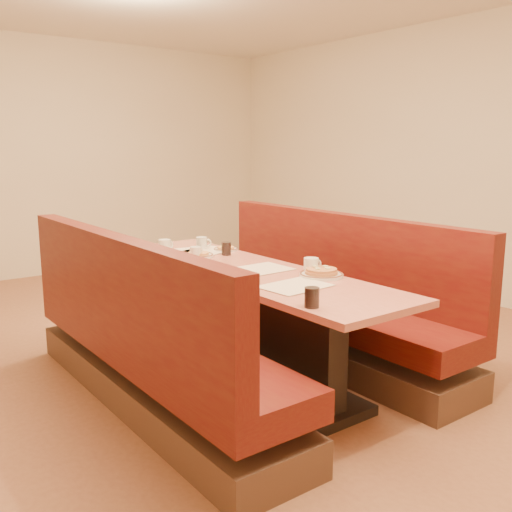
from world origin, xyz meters
TOP-DOWN VIEW (x-y plane):
  - ground at (0.00, 0.00)m, footprint 8.00×8.00m
  - room_envelope at (0.00, 0.00)m, footprint 6.04×8.04m
  - diner_table at (0.00, 0.00)m, footprint 0.70×2.50m
  - booth_left at (-0.73, 0.00)m, footprint 0.55×2.50m
  - booth_right at (0.73, 0.00)m, footprint 0.55×2.50m
  - placemat_near_left at (-0.07, -0.58)m, footprint 0.40×0.31m
  - placemat_near_right at (0.04, -0.10)m, footprint 0.40×0.30m
  - placemat_far_left at (-0.12, 0.76)m, footprint 0.48×0.39m
  - placemat_far_right at (0.12, 0.67)m, footprint 0.48×0.41m
  - pancake_plate at (0.23, -0.48)m, footprint 0.27×0.27m
  - eggs_plate at (-0.21, 0.16)m, footprint 0.26×0.26m
  - extra_plate_mid at (0.27, 0.63)m, footprint 0.19×0.19m
  - extra_plate_far at (-0.04, 0.52)m, footprint 0.22×0.22m
  - coffee_mug_a at (0.24, -0.38)m, footprint 0.13×0.09m
  - coffee_mug_b at (-0.08, 0.49)m, footprint 0.11×0.08m
  - coffee_mug_c at (0.16, 0.79)m, footprint 0.12×0.09m
  - coffee_mug_d at (-0.15, 0.83)m, footprint 0.13×0.09m
  - soda_tumbler_near at (-0.28, -0.95)m, footprint 0.07×0.07m
  - soda_tumbler_mid at (0.16, 0.46)m, footprint 0.07×0.07m

SIDE VIEW (x-z plane):
  - ground at x=0.00m, z-range 0.00..0.00m
  - booth_left at x=-0.73m, z-range -0.16..0.89m
  - booth_right at x=0.73m, z-range -0.16..0.89m
  - diner_table at x=0.00m, z-range 0.00..0.75m
  - placemat_near_left at x=-0.07m, z-range 0.75..0.76m
  - placemat_near_right at x=0.04m, z-range 0.75..0.76m
  - placemat_far_left at x=-0.12m, z-range 0.75..0.76m
  - placemat_far_right at x=0.12m, z-range 0.75..0.76m
  - extra_plate_mid at x=0.27m, z-range 0.74..0.78m
  - extra_plate_far at x=-0.04m, z-range 0.74..0.79m
  - eggs_plate at x=-0.21m, z-range 0.74..0.79m
  - pancake_plate at x=0.23m, z-range 0.74..0.80m
  - coffee_mug_b at x=-0.08m, z-range 0.75..0.84m
  - soda_tumbler_mid at x=0.16m, z-range 0.75..0.85m
  - coffee_mug_c at x=0.16m, z-range 0.75..0.84m
  - soda_tumbler_near at x=-0.28m, z-range 0.75..0.85m
  - coffee_mug_a at x=0.24m, z-range 0.75..0.85m
  - coffee_mug_d at x=-0.15m, z-range 0.75..0.85m
  - room_envelope at x=0.00m, z-range 0.52..3.34m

